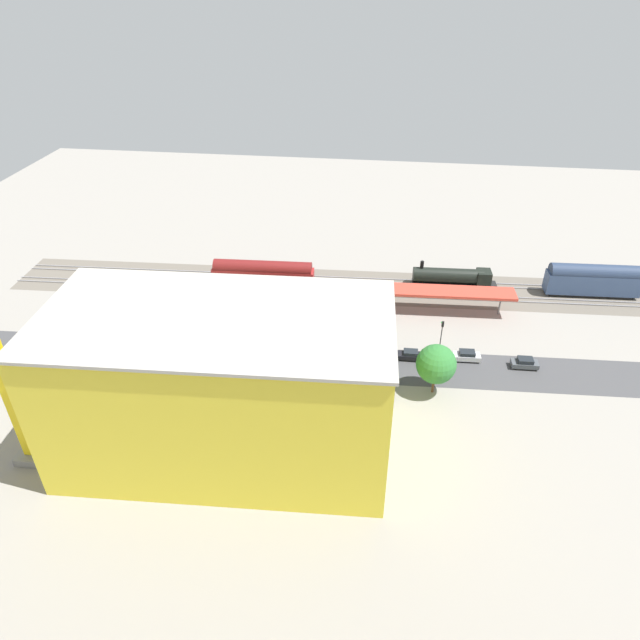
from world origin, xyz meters
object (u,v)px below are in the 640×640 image
(parked_car_0, at_px, (525,364))
(street_tree_0, at_px, (374,357))
(box_truck_1, at_px, (317,365))
(street_tree_4, at_px, (208,347))
(street_tree_2, at_px, (90,345))
(traffic_light, at_px, (441,333))
(platform_canopy_near, at_px, (380,289))
(construction_building, at_px, (223,387))
(locomotive, at_px, (455,278))
(freight_coach_far, at_px, (263,274))
(parked_car_1, at_px, (467,356))
(passenger_coach, at_px, (593,279))
(box_truck_0, at_px, (331,366))
(street_tree_1, at_px, (89,338))
(parked_car_3, at_px, (362,349))
(parked_car_2, at_px, (410,355))
(box_truck_2, at_px, (320,367))
(street_tree_3, at_px, (436,364))

(parked_car_0, relative_size, street_tree_0, 0.50)
(box_truck_1, height_order, street_tree_4, street_tree_4)
(box_truck_1, distance_m, street_tree_2, 34.73)
(parked_car_0, height_order, street_tree_4, street_tree_4)
(box_truck_1, distance_m, traffic_light, 20.20)
(platform_canopy_near, height_order, street_tree_2, street_tree_2)
(construction_building, xyz_separation_m, box_truck_1, (-9.40, -16.73, -8.30))
(locomotive, relative_size, box_truck_1, 1.70)
(freight_coach_far, bearing_deg, parked_car_0, 156.87)
(parked_car_1, xyz_separation_m, street_tree_0, (14.45, 8.18, 4.49))
(passenger_coach, relative_size, parked_car_1, 3.95)
(street_tree_2, bearing_deg, traffic_light, -169.26)
(box_truck_0, xyz_separation_m, street_tree_4, (18.28, 1.84, 3.14))
(street_tree_1, bearing_deg, street_tree_2, 118.41)
(parked_car_3, height_order, box_truck_1, box_truck_1)
(street_tree_0, bearing_deg, freight_coach_far, -50.24)
(locomotive, relative_size, parked_car_3, 3.62)
(platform_canopy_near, distance_m, street_tree_1, 48.96)
(platform_canopy_near, bearing_deg, parked_car_1, 136.30)
(parked_car_0, height_order, parked_car_2, parked_car_0)
(passenger_coach, xyz_separation_m, box_truck_1, (48.00, 30.07, -1.77))
(parked_car_1, bearing_deg, street_tree_1, 8.32)
(parked_car_3, height_order, box_truck_0, box_truck_0)
(parked_car_0, bearing_deg, parked_car_2, 0.10)
(freight_coach_far, height_order, construction_building, construction_building)
(street_tree_1, height_order, street_tree_2, street_tree_1)
(box_truck_0, xyz_separation_m, street_tree_1, (37.02, 2.21, 3.36))
(parked_car_2, height_order, box_truck_2, box_truck_2)
(parked_car_3, height_order, street_tree_4, street_tree_4)
(parked_car_0, distance_m, street_tree_4, 48.80)
(platform_canopy_near, bearing_deg, locomotive, -144.69)
(parked_car_2, bearing_deg, street_tree_3, 112.74)
(locomotive, xyz_separation_m, street_tree_4, (39.05, 31.98, 2.85))
(platform_canopy_near, relative_size, street_tree_3, 5.96)
(freight_coach_far, bearing_deg, traffic_light, 151.08)
(box_truck_2, bearing_deg, parked_car_1, -163.24)
(passenger_coach, distance_m, parked_car_2, 41.91)
(platform_canopy_near, xyz_separation_m, street_tree_0, (-0.00, 21.99, 1.09))
(platform_canopy_near, height_order, box_truck_1, platform_canopy_near)
(freight_coach_far, bearing_deg, parked_car_3, 137.33)
(passenger_coach, relative_size, box_truck_0, 1.70)
(platform_canopy_near, distance_m, street_tree_2, 48.94)
(box_truck_1, xyz_separation_m, box_truck_2, (-0.50, 0.60, 0.01))
(parked_car_0, relative_size, parked_car_2, 1.03)
(parked_car_1, bearing_deg, street_tree_2, 9.26)
(freight_coach_far, bearing_deg, street_tree_3, 138.93)
(platform_canopy_near, xyz_separation_m, street_tree_4, (24.84, 21.92, 0.56))
(platform_canopy_near, bearing_deg, traffic_light, 127.80)
(parked_car_1, xyz_separation_m, street_tree_2, (57.54, 9.38, 3.64))
(parked_car_2, distance_m, box_truck_0, 13.37)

